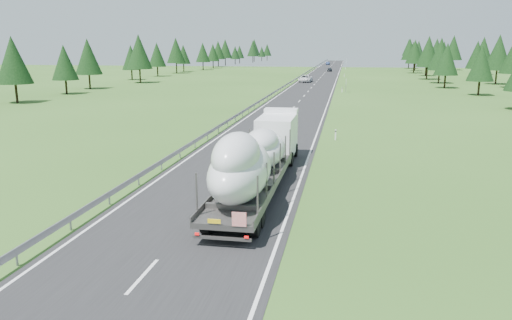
% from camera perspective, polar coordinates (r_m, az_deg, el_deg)
% --- Properties ---
extents(ground, '(400.00, 400.00, 0.00)m').
position_cam_1_polar(ground, '(19.95, -12.82, -12.86)').
color(ground, '#2D531B').
rests_on(ground, ground).
extents(road_surface, '(10.00, 400.00, 0.02)m').
position_cam_1_polar(road_surface, '(117.00, 6.70, 8.59)').
color(road_surface, black).
rests_on(road_surface, ground).
extents(guardrail, '(0.10, 400.00, 0.76)m').
position_cam_1_polar(guardrail, '(117.35, 4.09, 8.95)').
color(guardrail, slate).
rests_on(guardrail, ground).
extents(marker_posts, '(0.13, 350.08, 1.00)m').
position_cam_1_polar(marker_posts, '(171.64, 10.12, 10.00)').
color(marker_posts, silver).
rests_on(marker_posts, ground).
extents(highway_sign, '(0.08, 0.90, 2.60)m').
position_cam_1_polar(highway_sign, '(96.69, 10.26, 8.66)').
color(highway_sign, slate).
rests_on(highway_sign, ground).
extents(tree_line_right, '(29.21, 322.82, 12.54)m').
position_cam_1_polar(tree_line_right, '(137.39, 24.04, 11.19)').
color(tree_line_right, black).
rests_on(tree_line_right, ground).
extents(tree_line_left, '(13.06, 322.10, 12.57)m').
position_cam_1_polar(tree_line_left, '(156.01, -9.48, 12.06)').
color(tree_line_left, black).
rests_on(tree_line_left, ground).
extents(boat_truck, '(2.89, 20.17, 4.58)m').
position_cam_1_polar(boat_truck, '(29.69, 0.25, 0.71)').
color(boat_truck, white).
rests_on(boat_truck, ground).
extents(distant_van, '(3.30, 6.41, 1.73)m').
position_cam_1_polar(distant_van, '(123.69, 5.68, 9.24)').
color(distant_van, silver).
rests_on(distant_van, ground).
extents(distant_car_dark, '(1.64, 3.94, 1.33)m').
position_cam_1_polar(distant_car_dark, '(178.34, 8.41, 10.20)').
color(distant_car_dark, black).
rests_on(distant_car_dark, ground).
extents(distant_car_blue, '(1.86, 4.37, 1.40)m').
position_cam_1_polar(distant_car_blue, '(243.08, 8.23, 10.89)').
color(distant_car_blue, navy).
rests_on(distant_car_blue, ground).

